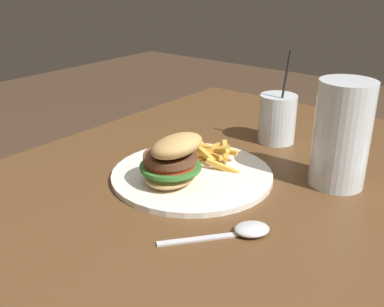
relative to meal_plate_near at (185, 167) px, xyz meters
The scene contains 5 objects.
dining_table 0.25m from the meal_plate_near, 75.28° to the left, with size 1.28×1.14×0.73m.
meal_plate_near is the anchor object (origin of this frame).
beer_glass 0.28m from the meal_plate_near, 125.83° to the left, with size 0.10×0.10×0.19m.
juice_glass 0.28m from the meal_plate_near, behind, with size 0.08×0.08×0.20m.
spoon 0.20m from the meal_plate_near, 66.20° to the left, with size 0.14×0.13×0.01m.
Camera 1 is at (0.51, 0.24, 1.09)m, focal length 42.00 mm.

